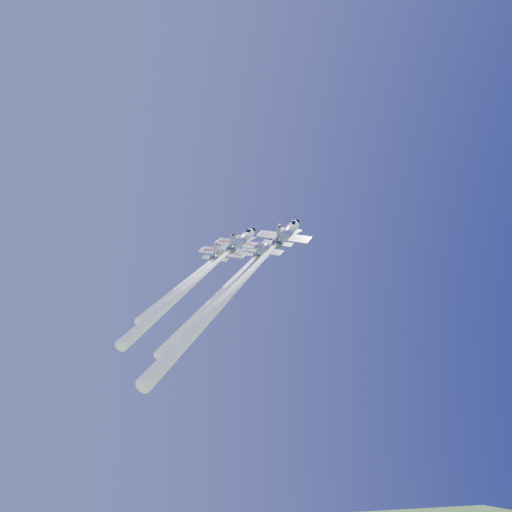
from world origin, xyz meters
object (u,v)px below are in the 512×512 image
object	(u,v)px
jet_right	(249,273)
jet_slot	(208,270)
jet_left	(202,269)
jet_lead	(233,279)

from	to	relation	value
jet_right	jet_slot	distance (m)	8.14
jet_left	jet_right	world-z (taller)	jet_right
jet_lead	jet_slot	xyz separation A→B (m)	(-7.07, -8.06, -0.89)
jet_lead	jet_left	size ratio (longest dim) A/B	1.30
jet_slot	jet_right	bearing A→B (deg)	-14.04
jet_lead	jet_left	bearing A→B (deg)	-155.67
jet_lead	jet_slot	distance (m)	10.76
jet_lead	jet_slot	size ratio (longest dim) A/B	1.08
jet_left	jet_slot	xyz separation A→B (m)	(-1.28, -9.01, -2.56)
jet_right	jet_slot	size ratio (longest dim) A/B	1.26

